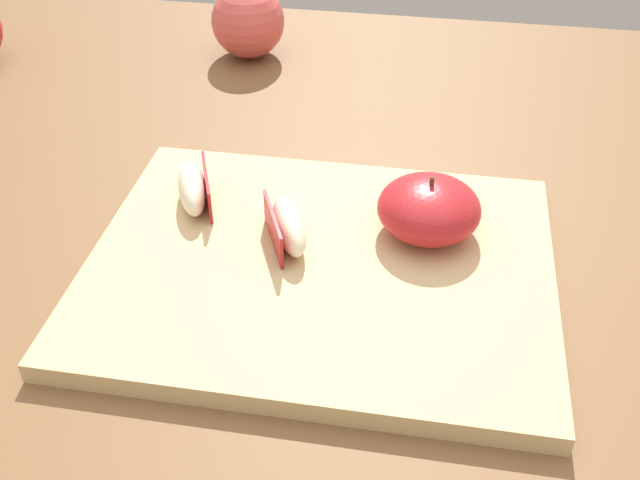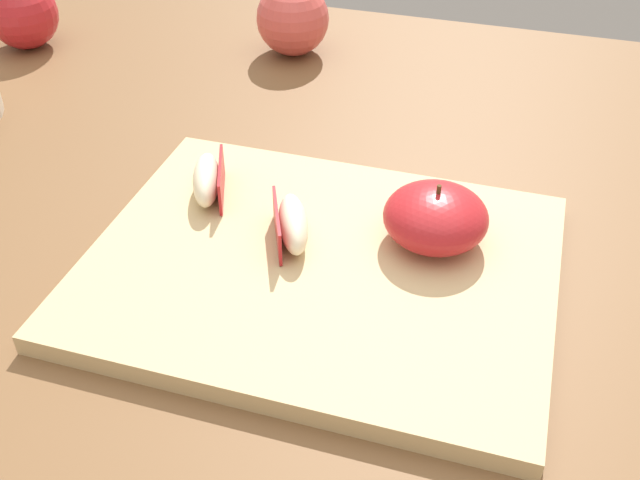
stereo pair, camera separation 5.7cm
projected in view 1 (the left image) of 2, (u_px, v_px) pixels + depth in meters
name	position (u px, v px, depth m)	size (l,w,h in m)	color
dining_table	(358.00, 294.00, 0.72)	(1.35, 0.93, 0.74)	brown
cutting_board	(320.00, 268.00, 0.59)	(0.36, 0.28, 0.02)	tan
apple_half_skin_up	(429.00, 209.00, 0.60)	(0.08, 0.08, 0.05)	#B21E23
apple_wedge_right	(193.00, 188.00, 0.64)	(0.05, 0.07, 0.03)	beige
apple_wedge_middle	(288.00, 226.00, 0.59)	(0.05, 0.07, 0.03)	beige
whole_apple_pink_lady	(248.00, 21.00, 0.89)	(0.09, 0.09, 0.10)	#D14C47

